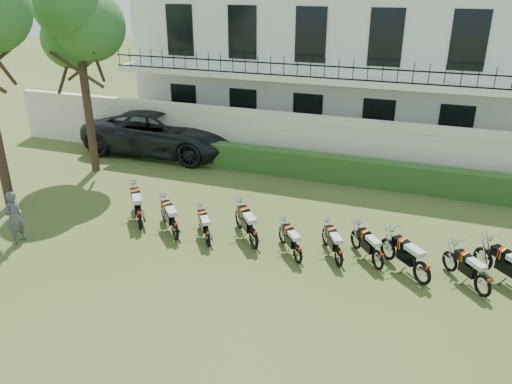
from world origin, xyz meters
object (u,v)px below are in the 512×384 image
at_px(motorcycle_0, 139,214).
at_px(motorcycle_1, 175,225).
at_px(motorcycle_7, 423,268).
at_px(motorcycle_6, 378,255).
at_px(motorcycle_8, 484,281).
at_px(tree_west_near, 77,18).
at_px(motorcycle_4, 298,250).
at_px(suv, 163,132).
at_px(motorcycle_2, 208,234).
at_px(motorcycle_3, 254,234).
at_px(motorcycle_5, 339,253).
at_px(inspector, 14,218).

height_order(motorcycle_0, motorcycle_1, motorcycle_0).
xyz_separation_m(motorcycle_1, motorcycle_7, (6.99, 0.06, 0.01)).
height_order(motorcycle_6, motorcycle_8, motorcycle_8).
distance_m(tree_west_near, motorcycle_4, 11.89).
relative_size(motorcycle_1, motorcycle_6, 1.02).
height_order(motorcycle_6, suv, suv).
bearing_deg(suv, motorcycle_2, -143.73).
xyz_separation_m(motorcycle_1, motorcycle_2, (1.09, -0.05, -0.05)).
height_order(motorcycle_3, motorcycle_8, motorcycle_3).
xyz_separation_m(motorcycle_3, motorcycle_5, (2.47, -0.10, -0.07)).
bearing_deg(motorcycle_8, inspector, 148.90).
height_order(motorcycle_1, motorcycle_5, motorcycle_1).
bearing_deg(motorcycle_7, motorcycle_2, 136.05).
bearing_deg(motorcycle_2, motorcycle_8, -35.23).
xyz_separation_m(motorcycle_1, suv, (-4.50, 7.12, 0.47)).
xyz_separation_m(motorcycle_5, inspector, (-9.15, -1.91, 0.37)).
bearing_deg(motorcycle_8, tree_west_near, 124.93).
distance_m(motorcycle_1, motorcycle_7, 6.99).
relative_size(motorcycle_6, inspector, 0.88).
bearing_deg(inspector, motorcycle_3, 104.94).
bearing_deg(motorcycle_2, motorcycle_3, -21.72).
bearing_deg(motorcycle_3, motorcycle_5, -41.77).
bearing_deg(motorcycle_6, motorcycle_0, 143.09).
bearing_deg(motorcycle_5, inspector, 161.89).
bearing_deg(motorcycle_5, motorcycle_8, -32.19).
xyz_separation_m(tree_west_near, inspector, (1.63, -5.89, -5.08)).
relative_size(motorcycle_6, motorcycle_7, 0.98).
relative_size(motorcycle_8, suv, 0.21).
bearing_deg(motorcycle_2, motorcycle_1, 141.53).
height_order(motorcycle_1, motorcycle_2, motorcycle_1).
bearing_deg(motorcycle_0, motorcycle_4, -40.73).
relative_size(motorcycle_1, motorcycle_5, 0.94).
xyz_separation_m(motorcycle_1, motorcycle_4, (3.77, -0.03, -0.06)).
relative_size(suv, inspector, 4.28).
distance_m(motorcycle_1, motorcycle_8, 8.41).
distance_m(tree_west_near, motorcycle_0, 8.06).
bearing_deg(motorcycle_8, motorcycle_5, 138.69).
bearing_deg(inspector, motorcycle_6, 100.00).
xyz_separation_m(tree_west_near, motorcycle_1, (5.92, -4.15, -5.40)).
xyz_separation_m(motorcycle_1, motorcycle_5, (4.85, 0.18, -0.05)).
bearing_deg(motorcycle_0, motorcycle_5, -38.33).
xyz_separation_m(motorcycle_7, suv, (-11.49, 7.06, 0.46)).
bearing_deg(motorcycle_0, suv, 76.51).
relative_size(motorcycle_1, motorcycle_2, 1.00).
bearing_deg(motorcycle_2, motorcycle_7, -34.86).
relative_size(tree_west_near, motorcycle_2, 5.44).
xyz_separation_m(motorcycle_0, motorcycle_6, (7.21, 0.18, -0.10)).
distance_m(motorcycle_3, motorcycle_6, 3.47).
bearing_deg(motorcycle_6, motorcycle_2, 146.97).
xyz_separation_m(motorcycle_4, inspector, (-8.07, -1.70, 0.38)).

